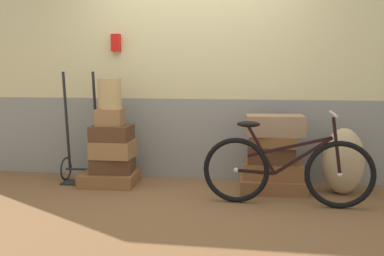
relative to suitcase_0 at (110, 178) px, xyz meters
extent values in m
cube|color=brown|center=(0.91, -0.32, -0.10)|extent=(9.09, 5.20, 0.06)
cube|color=gray|center=(0.91, 0.53, 0.40)|extent=(7.09, 0.20, 0.94)
cube|color=#CCBC84|center=(0.91, 0.53, 1.94)|extent=(7.09, 0.20, 2.14)
cube|color=red|center=(-0.02, 0.39, 1.52)|extent=(0.10, 0.08, 0.20)
cube|color=brown|center=(0.00, 0.00, 0.00)|extent=(0.63, 0.51, 0.14)
cube|color=#4C2D19|center=(0.03, 0.03, 0.16)|extent=(0.50, 0.43, 0.17)
cube|color=olive|center=(0.05, 0.00, 0.34)|extent=(0.45, 0.37, 0.19)
cube|color=#4C2D19|center=(0.04, 0.00, 0.52)|extent=(0.43, 0.38, 0.17)
cube|color=olive|center=(0.02, -0.01, 0.69)|extent=(0.30, 0.26, 0.18)
cube|color=brown|center=(1.80, -0.01, 0.00)|extent=(0.70, 0.45, 0.14)
cube|color=brown|center=(1.80, 0.03, 0.15)|extent=(0.62, 0.37, 0.17)
cube|color=#4C2D19|center=(1.77, 0.01, 0.32)|extent=(0.49, 0.30, 0.18)
cube|color=brown|center=(1.79, -0.01, 0.47)|extent=(0.49, 0.31, 0.11)
cube|color=#937051|center=(1.80, 0.00, 0.63)|extent=(0.61, 0.39, 0.21)
cylinder|color=tan|center=(0.02, 0.01, 0.95)|extent=(0.25, 0.25, 0.33)
torus|color=black|center=(-0.57, 0.10, 0.07)|extent=(0.02, 0.28, 0.28)
torus|color=black|center=(-0.16, 0.10, 0.07)|extent=(0.02, 0.28, 0.28)
cylinder|color=black|center=(-0.36, 0.10, 0.07)|extent=(0.41, 0.02, 0.02)
cylinder|color=black|center=(-0.54, 0.10, 0.63)|extent=(0.03, 0.11, 1.12)
cylinder|color=black|center=(-0.19, 0.10, 0.63)|extent=(0.03, 0.11, 1.12)
cube|color=black|center=(-0.36, -0.01, -0.06)|extent=(0.37, 0.22, 0.02)
ellipsoid|color=tan|center=(2.50, 0.03, 0.27)|extent=(0.42, 0.36, 0.69)
torus|color=black|center=(1.43, -0.44, 0.25)|extent=(0.64, 0.08, 0.63)
sphere|color=#B2B2B7|center=(1.43, -0.44, 0.25)|extent=(0.05, 0.05, 0.05)
torus|color=black|center=(2.38, -0.48, 0.25)|extent=(0.64, 0.08, 0.63)
sphere|color=#B2B2B7|center=(2.38, -0.48, 0.25)|extent=(0.05, 0.05, 0.05)
cube|color=black|center=(2.05, -0.46, 0.41)|extent=(0.53, 0.05, 0.38)
cube|color=black|center=(1.67, -0.45, 0.45)|extent=(0.28, 0.04, 0.46)
cube|color=black|center=(1.61, -0.45, 0.24)|extent=(0.36, 0.04, 0.04)
cube|color=black|center=(1.92, -0.46, 0.49)|extent=(0.77, 0.06, 0.23)
cube|color=black|center=(2.34, -0.48, 0.51)|extent=(0.11, 0.03, 0.53)
ellipsoid|color=black|center=(1.54, -0.44, 0.70)|extent=(0.22, 0.10, 0.06)
cylinder|color=#A5A5AD|center=(2.30, -0.48, 0.81)|extent=(0.04, 0.46, 0.02)
camera|label=1|loc=(1.64, -4.46, 1.18)|focal=39.88mm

